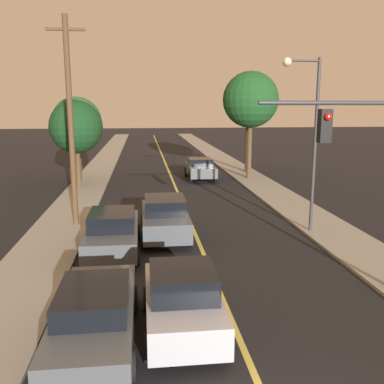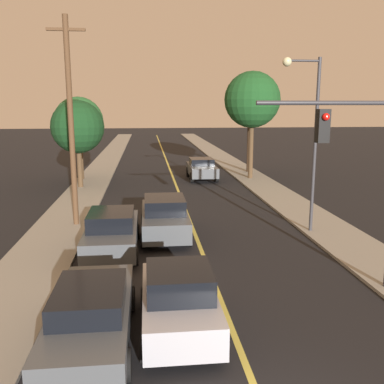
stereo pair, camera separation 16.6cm
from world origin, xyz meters
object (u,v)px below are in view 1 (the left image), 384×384
at_px(car_near_lane_second, 165,217).
at_px(car_outer_lane_second, 113,232).
at_px(car_far_oncoming, 200,168).
at_px(tree_right_near, 249,104).
at_px(car_outer_lane_front, 95,314).
at_px(tree_left_near, 77,122).
at_px(tree_left_far, 76,127).
at_px(streetlamp_right, 308,123).
at_px(tree_right_far, 251,100).
at_px(utility_pole_left, 70,120).
at_px(traffic_signal_mast, 367,160).
at_px(car_near_lane_front, 182,300).

bearing_deg(car_near_lane_second, car_outer_lane_second, -138.72).
distance_m(car_far_oncoming, tree_right_near, 6.80).
xyz_separation_m(car_outer_lane_front, tree_left_near, (-3.41, 22.33, 3.48)).
xyz_separation_m(tree_left_far, tree_right_near, (12.60, 5.28, 1.50)).
bearing_deg(streetlamp_right, car_outer_lane_second, -168.63).
xyz_separation_m(car_outer_lane_second, tree_right_far, (8.95, 15.16, 4.96)).
bearing_deg(utility_pole_left, streetlamp_right, -12.11).
distance_m(tree_right_near, tree_right_far, 3.10).
bearing_deg(traffic_signal_mast, car_near_lane_front, -162.22).
bearing_deg(utility_pole_left, car_far_oncoming, 58.69).
bearing_deg(streetlamp_right, tree_right_near, 84.27).
height_order(car_near_lane_front, car_outer_lane_second, car_near_lane_front).
xyz_separation_m(streetlamp_right, tree_left_near, (-11.33, 14.46, -0.45)).
bearing_deg(car_outer_lane_second, car_outer_lane_front, -90.00).
relative_size(car_near_lane_front, traffic_signal_mast, 0.68).
xyz_separation_m(car_near_lane_front, car_far_oncoming, (3.36, 21.61, -0.00)).
xyz_separation_m(car_outer_lane_front, tree_right_far, (8.95, 21.44, 5.01)).
relative_size(car_near_lane_front, tree_left_far, 0.68).
bearing_deg(car_outer_lane_front, tree_left_far, 98.96).
relative_size(car_near_lane_second, car_far_oncoming, 1.03).
bearing_deg(car_near_lane_second, utility_pole_left, 153.90).
bearing_deg(car_near_lane_front, tree_right_far, 71.86).
bearing_deg(car_outer_lane_second, car_near_lane_front, -71.23).
xyz_separation_m(traffic_signal_mast, utility_pole_left, (-9.23, 7.95, 0.87)).
relative_size(car_outer_lane_front, car_outer_lane_second, 1.03).
relative_size(car_outer_lane_front, tree_left_near, 0.82).
bearing_deg(car_outer_lane_front, tree_right_far, 67.35).
height_order(car_outer_lane_front, traffic_signal_mast, traffic_signal_mast).
distance_m(car_outer_lane_front, traffic_signal_mast, 8.23).
height_order(car_outer_lane_second, utility_pole_left, utility_pole_left).
height_order(tree_left_near, tree_right_far, tree_right_far).
relative_size(car_near_lane_front, car_outer_lane_front, 0.80).
xyz_separation_m(car_far_oncoming, utility_pole_left, (-7.27, -11.96, 3.94)).
distance_m(utility_pole_left, tree_right_near, 18.50).
bearing_deg(car_near_lane_second, tree_left_near, 110.86).
relative_size(car_near_lane_second, tree_left_near, 0.77).
relative_size(traffic_signal_mast, tree_left_far, 0.99).
height_order(streetlamp_right, tree_left_near, streetlamp_right).
bearing_deg(car_outer_lane_front, car_outer_lane_second, 90.00).
height_order(car_outer_lane_front, streetlamp_right, streetlamp_right).
bearing_deg(car_outer_lane_second, streetlamp_right, 11.37).
height_order(car_outer_lane_front, car_far_oncoming, car_far_oncoming).
bearing_deg(car_outer_lane_second, traffic_signal_mast, -30.11).
bearing_deg(car_near_lane_second, car_far_oncoming, 76.39).
bearing_deg(tree_right_near, car_outer_lane_front, -111.38).
relative_size(car_outer_lane_second, car_far_oncoming, 1.05).
xyz_separation_m(traffic_signal_mast, streetlamp_right, (0.57, 5.85, 0.79)).
xyz_separation_m(car_near_lane_front, tree_right_near, (7.55, 24.15, 4.71)).
distance_m(car_far_oncoming, tree_left_far, 9.41).
relative_size(car_near_lane_second, tree_left_far, 0.81).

